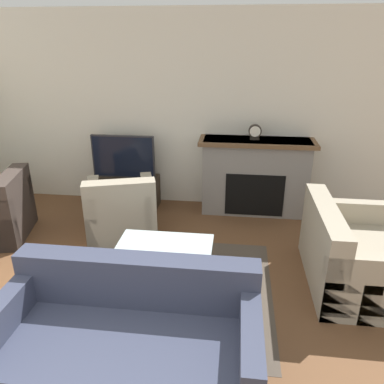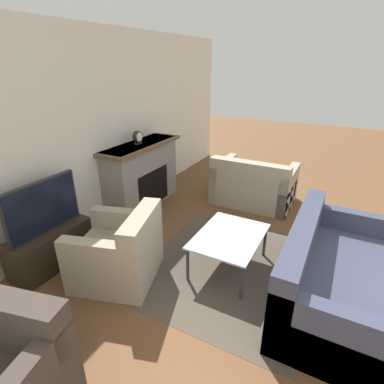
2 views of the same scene
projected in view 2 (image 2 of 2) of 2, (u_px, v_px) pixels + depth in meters
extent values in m
cube|color=silver|center=(62.00, 139.00, 3.74)|extent=(8.69, 0.06, 2.70)
cube|color=#4C4238|center=(230.00, 267.00, 3.56)|extent=(2.14, 1.90, 0.00)
cube|color=gray|center=(142.00, 175.00, 4.94)|extent=(1.43, 0.45, 1.05)
cube|color=black|center=(154.00, 188.00, 4.92)|extent=(0.79, 0.01, 0.59)
cube|color=brown|center=(141.00, 145.00, 4.72)|extent=(1.55, 0.51, 0.05)
cube|color=#2D2319|center=(52.00, 248.00, 3.53)|extent=(0.96, 0.38, 0.46)
cube|color=#232328|center=(42.00, 207.00, 3.32)|extent=(0.90, 0.05, 0.61)
cube|color=black|center=(44.00, 208.00, 3.31)|extent=(0.86, 0.01, 0.57)
cube|color=#33384C|center=(334.00, 286.00, 2.96)|extent=(1.84, 0.93, 0.42)
cube|color=#33384C|center=(302.00, 241.00, 2.95)|extent=(1.84, 0.20, 0.40)
cube|color=#33384C|center=(327.00, 342.00, 2.23)|extent=(0.14, 0.93, 0.66)
cube|color=#33384C|center=(342.00, 235.00, 3.60)|extent=(0.14, 0.93, 0.66)
cube|color=#9E937F|center=(254.00, 190.00, 5.17)|extent=(0.95, 1.28, 0.42)
cube|color=#9E937F|center=(249.00, 174.00, 4.70)|extent=(0.20, 1.28, 0.40)
cube|color=#9E937F|center=(288.00, 189.00, 4.87)|extent=(0.95, 0.14, 0.66)
cube|color=#9E937F|center=(223.00, 178.00, 5.36)|extent=(0.95, 0.14, 0.66)
cube|color=#3D332D|center=(10.00, 320.00, 2.05)|extent=(0.39, 0.89, 0.40)
cube|color=#9E937F|center=(117.00, 260.00, 3.34)|extent=(1.03, 1.04, 0.42)
cube|color=#9E937F|center=(141.00, 231.00, 3.12)|extent=(0.84, 0.43, 0.40)
cube|color=#9E937F|center=(128.00, 235.00, 3.60)|extent=(0.38, 0.84, 0.66)
cube|color=#9E937F|center=(102.00, 271.00, 2.99)|extent=(0.38, 0.84, 0.66)
cylinder|color=#333338|center=(241.00, 283.00, 3.01)|extent=(0.04, 0.04, 0.41)
cylinder|color=#333338|center=(265.00, 241.00, 3.70)|extent=(0.04, 0.04, 0.41)
cylinder|color=#333338|center=(188.00, 264.00, 3.27)|extent=(0.04, 0.04, 0.41)
cylinder|color=#333338|center=(219.00, 229.00, 3.97)|extent=(0.04, 0.04, 0.41)
cube|color=silver|center=(230.00, 236.00, 3.40)|extent=(0.94, 0.70, 0.02)
cube|color=#28231E|center=(138.00, 143.00, 4.69)|extent=(0.12, 0.07, 0.03)
cylinder|color=#28231E|center=(138.00, 137.00, 4.65)|extent=(0.17, 0.07, 0.17)
cylinder|color=white|center=(140.00, 137.00, 4.63)|extent=(0.14, 0.00, 0.14)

